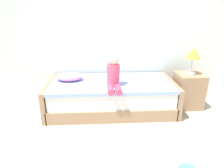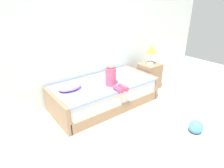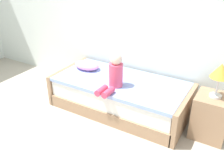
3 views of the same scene
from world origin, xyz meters
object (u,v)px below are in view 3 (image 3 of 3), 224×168
object	(u,v)px
nightstand	(211,116)
pillow	(87,65)
bed	(120,95)
table_lamp	(220,72)
child_figure	(114,74)

from	to	relation	value
nightstand	pillow	distance (m)	2.07
bed	table_lamp	bearing A→B (deg)	1.36
table_lamp	pillow	world-z (taller)	table_lamp
table_lamp	nightstand	bearing A→B (deg)	0.00
pillow	child_figure	bearing A→B (deg)	-24.47
bed	nightstand	world-z (taller)	nightstand
nightstand	child_figure	distance (m)	1.41
table_lamp	bed	bearing A→B (deg)	-178.64
bed	pillow	bearing A→B (deg)	171.86
child_figure	pillow	world-z (taller)	child_figure
bed	table_lamp	world-z (taller)	table_lamp
bed	nightstand	xyz separation A→B (m)	(1.35, 0.03, 0.05)
child_figure	pillow	size ratio (longest dim) A/B	1.16
pillow	table_lamp	bearing A→B (deg)	-1.90
table_lamp	child_figure	distance (m)	1.37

